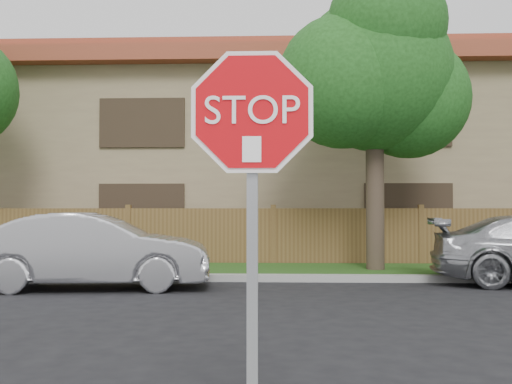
{
  "coord_description": "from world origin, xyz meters",
  "views": [
    {
      "loc": [
        0.18,
        -4.97,
        1.59
      ],
      "look_at": [
        0.02,
        -0.9,
        1.7
      ],
      "focal_mm": 42.0,
      "sensor_mm": 36.0,
      "label": 1
    }
  ],
  "objects": [
    {
      "name": "sedan_left",
      "position": [
        -3.51,
        6.77,
        0.75
      ],
      "size": [
        4.72,
        2.09,
        1.51
      ],
      "primitive_type": "imported",
      "rotation": [
        0.0,
        0.0,
        1.68
      ],
      "color": "#A9A9AE",
      "rests_on": "ground"
    },
    {
      "name": "stop_sign",
      "position": [
        0.02,
        -1.48,
        1.83
      ],
      "size": [
        1.01,
        0.13,
        2.55
      ],
      "color": "gray",
      "rests_on": "sidewalk_near"
    },
    {
      "name": "fence",
      "position": [
        0.0,
        11.4,
        0.8
      ],
      "size": [
        70.0,
        0.12,
        1.6
      ],
      "primitive_type": "cube",
      "color": "brown",
      "rests_on": "ground"
    },
    {
      "name": "grass_strip",
      "position": [
        0.0,
        9.8,
        0.06
      ],
      "size": [
        70.0,
        3.0,
        0.12
      ],
      "primitive_type": "cube",
      "color": "#1E4714",
      "rests_on": "ground"
    },
    {
      "name": "far_curb",
      "position": [
        0.0,
        8.15,
        0.07
      ],
      "size": [
        70.0,
        0.3,
        0.15
      ],
      "primitive_type": "cube",
      "color": "gray",
      "rests_on": "ground"
    },
    {
      "name": "apartment_building",
      "position": [
        0.0,
        17.0,
        3.53
      ],
      "size": [
        35.2,
        9.2,
        7.2
      ],
      "color": "#8C7757",
      "rests_on": "ground"
    },
    {
      "name": "tree_mid",
      "position": [
        2.52,
        9.57,
        4.87
      ],
      "size": [
        4.8,
        3.9,
        7.35
      ],
      "color": "#382B21",
      "rests_on": "ground"
    }
  ]
}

